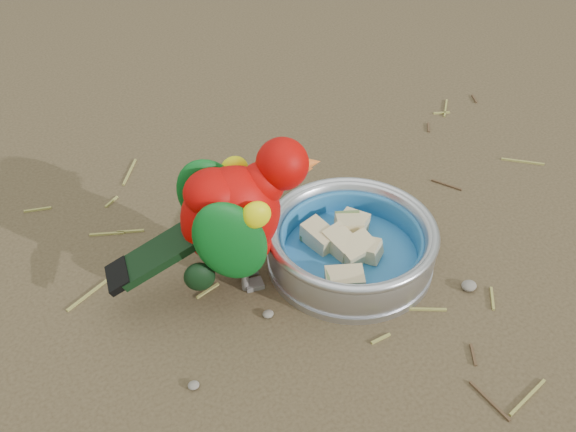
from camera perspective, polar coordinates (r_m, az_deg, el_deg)
ground at (r=0.82m, az=8.77°, el=-7.06°), size 60.00×60.00×0.00m
food_bowl at (r=0.85m, az=5.51°, el=-3.73°), size 0.22×0.22×0.02m
bowl_wall at (r=0.83m, az=5.64°, el=-2.22°), size 0.22×0.22×0.04m
fruit_wedges at (r=0.83m, az=5.61°, el=-2.58°), size 0.13×0.13×0.03m
lory_parrot at (r=0.76m, az=-4.71°, el=-0.75°), size 0.25×0.15×0.19m
ground_debris at (r=0.86m, az=10.04°, el=-4.15°), size 0.90×0.80×0.01m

